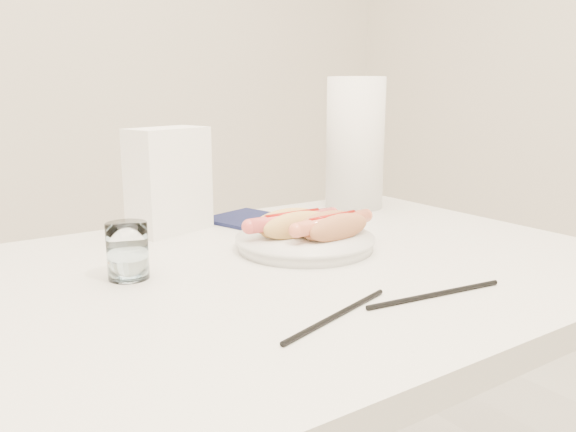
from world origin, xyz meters
TOP-DOWN VIEW (x-y plane):
  - table at (0.00, 0.00)m, footprint 1.20×0.80m
  - plate at (0.12, 0.05)m, footprint 0.31×0.31m
  - hotdog_left at (0.11, 0.08)m, footprint 0.18×0.07m
  - hotdog_right at (0.16, 0.02)m, footprint 0.17×0.08m
  - water_glass at (-0.19, 0.07)m, footprint 0.06×0.06m
  - chopstick_near at (-0.03, -0.22)m, footprint 0.21×0.07m
  - chopstick_far at (0.13, -0.24)m, footprint 0.22×0.04m
  - napkin_box at (-0.02, 0.31)m, footprint 0.17×0.13m
  - navy_napkin at (0.15, 0.31)m, footprint 0.18×0.18m
  - paper_towel_roll at (0.44, 0.29)m, footprint 0.17×0.17m

SIDE VIEW (x-z plane):
  - table at x=0.00m, z-range 0.32..1.07m
  - chopstick_near at x=-0.03m, z-range 0.75..0.76m
  - chopstick_far at x=0.13m, z-range 0.75..0.76m
  - navy_napkin at x=0.15m, z-range 0.75..0.76m
  - plate at x=0.12m, z-range 0.75..0.77m
  - hotdog_right at x=0.16m, z-range 0.77..0.82m
  - hotdog_left at x=0.11m, z-range 0.77..0.82m
  - water_glass at x=-0.19m, z-range 0.75..0.84m
  - napkin_box at x=-0.02m, z-range 0.75..0.95m
  - paper_towel_roll at x=0.44m, z-range 0.75..1.05m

